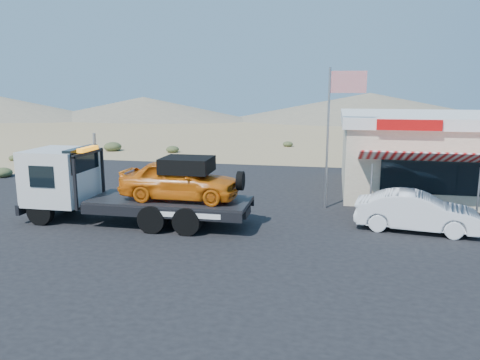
{
  "coord_description": "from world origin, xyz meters",
  "views": [
    {
      "loc": [
        4.99,
        -15.67,
        5.28
      ],
      "look_at": [
        1.28,
        2.6,
        1.5
      ],
      "focal_mm": 35.0,
      "sensor_mm": 36.0,
      "label": 1
    }
  ],
  "objects_px": {
    "white_sedan": "(416,212)",
    "jerky_store": "(447,153)",
    "flagpole": "(334,122)",
    "tow_truck": "(130,183)"
  },
  "relations": [
    {
      "from": "white_sedan",
      "to": "flagpole",
      "type": "distance_m",
      "value": 5.08
    },
    {
      "from": "tow_truck",
      "to": "jerky_store",
      "type": "distance_m",
      "value": 15.54
    },
    {
      "from": "tow_truck",
      "to": "flagpole",
      "type": "height_order",
      "value": "flagpole"
    },
    {
      "from": "tow_truck",
      "to": "jerky_store",
      "type": "height_order",
      "value": "jerky_store"
    },
    {
      "from": "flagpole",
      "to": "jerky_store",
      "type": "bearing_deg",
      "value": 38.79
    },
    {
      "from": "white_sedan",
      "to": "flagpole",
      "type": "bearing_deg",
      "value": 57.59
    },
    {
      "from": "white_sedan",
      "to": "jerky_store",
      "type": "relative_size",
      "value": 0.42
    },
    {
      "from": "flagpole",
      "to": "tow_truck",
      "type": "bearing_deg",
      "value": -153.97
    },
    {
      "from": "white_sedan",
      "to": "flagpole",
      "type": "relative_size",
      "value": 0.73
    },
    {
      "from": "tow_truck",
      "to": "flagpole",
      "type": "bearing_deg",
      "value": 26.03
    }
  ]
}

